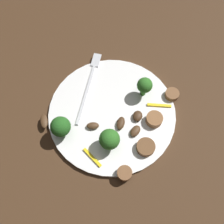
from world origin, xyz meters
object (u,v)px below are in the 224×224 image
object	(u,v)px
mushroom_3	(93,126)
pepper_strip_1	(159,105)
pepper_strip_2	(92,157)
plate	(112,113)
fork	(90,82)
sausage_slice_3	(125,173)
mushroom_0	(135,131)
mushroom_2	(138,116)
broccoli_floret_2	(61,127)
sausage_slice_0	(146,147)
mushroom_1	(44,121)
mushroom_4	(121,123)
broccoli_floret_0	(109,139)
sausage_slice_1	(154,119)
sausage_slice_2	(172,94)
broccoli_floret_1	(145,86)

from	to	relation	value
mushroom_3	pepper_strip_1	xyz separation A→B (m)	(0.11, -0.09, -0.00)
pepper_strip_2	pepper_strip_1	bearing A→B (deg)	-20.37
plate	fork	distance (m)	0.09
sausage_slice_3	pepper_strip_1	distance (m)	0.16
mushroom_0	pepper_strip_1	xyz separation A→B (m)	(0.08, -0.02, -0.00)
mushroom_3	mushroom_2	bearing A→B (deg)	-46.27
pepper_strip_2	broccoli_floret_2	bearing A→B (deg)	79.51
fork	sausage_slice_0	world-z (taller)	sausage_slice_0
sausage_slice_0	pepper_strip_2	size ratio (longest dim) A/B	0.76
sausage_slice_0	mushroom_3	xyz separation A→B (m)	(-0.01, 0.11, -0.00)
mushroom_2	mushroom_3	xyz separation A→B (m)	(-0.06, 0.07, -0.00)
mushroom_2	pepper_strip_1	xyz separation A→B (m)	(0.05, -0.03, -0.00)
sausage_slice_3	pepper_strip_1	xyz separation A→B (m)	(0.16, 0.01, -0.01)
sausage_slice_3	mushroom_1	size ratio (longest dim) A/B	0.89
mushroom_2	fork	bearing A→B (deg)	80.65
sausage_slice_0	mushroom_2	size ratio (longest dim) A/B	1.50
broccoli_floret_2	pepper_strip_1	xyz separation A→B (m)	(0.15, -0.14, -0.03)
fork	mushroom_4	world-z (taller)	mushroom_4
broccoli_floret_0	mushroom_0	size ratio (longest dim) A/B	1.96
fork	mushroom_3	world-z (taller)	mushroom_3
fork	sausage_slice_0	size ratio (longest dim) A/B	4.87
pepper_strip_1	mushroom_4	bearing A→B (deg)	147.65
mushroom_0	pepper_strip_2	bearing A→B (deg)	152.60
sausage_slice_0	mushroom_2	distance (m)	0.07
sausage_slice_1	mushroom_4	xyz separation A→B (m)	(-0.04, 0.05, -0.00)
sausage_slice_2	sausage_slice_3	world-z (taller)	sausage_slice_3
mushroom_1	mushroom_4	size ratio (longest dim) A/B	1.10
sausage_slice_3	mushroom_4	bearing A→B (deg)	33.81
mushroom_0	pepper_strip_1	bearing A→B (deg)	-11.55
sausage_slice_2	mushroom_3	bearing A→B (deg)	143.85
plate	sausage_slice_2	world-z (taller)	sausage_slice_2
mushroom_0	pepper_strip_2	size ratio (longest dim) A/B	0.56
broccoli_floret_0	pepper_strip_2	bearing A→B (deg)	159.30
sausage_slice_0	mushroom_2	xyz separation A→B (m)	(0.05, 0.04, -0.00)
sausage_slice_0	mushroom_3	bearing A→B (deg)	97.32
sausage_slice_2	mushroom_3	size ratio (longest dim) A/B	1.17
mushroom_3	mushroom_4	bearing A→B (deg)	-53.60
broccoli_floret_2	pepper_strip_1	size ratio (longest dim) A/B	0.98
sausage_slice_0	mushroom_4	distance (m)	0.07
sausage_slice_1	sausage_slice_3	world-z (taller)	sausage_slice_1
mushroom_0	pepper_strip_2	world-z (taller)	mushroom_0
plate	fork	size ratio (longest dim) A/B	1.51
mushroom_0	mushroom_3	xyz separation A→B (m)	(-0.03, 0.08, 0.00)
broccoli_floret_1	mushroom_3	bearing A→B (deg)	156.76
pepper_strip_2	broccoli_floret_0	bearing A→B (deg)	-20.70
fork	broccoli_floret_2	world-z (taller)	broccoli_floret_2
plate	pepper_strip_2	size ratio (longest dim) A/B	5.57
mushroom_3	pepper_strip_2	world-z (taller)	mushroom_3
sausage_slice_1	pepper_strip_2	world-z (taller)	sausage_slice_1
mushroom_3	mushroom_4	xyz separation A→B (m)	(0.03, -0.05, -0.00)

